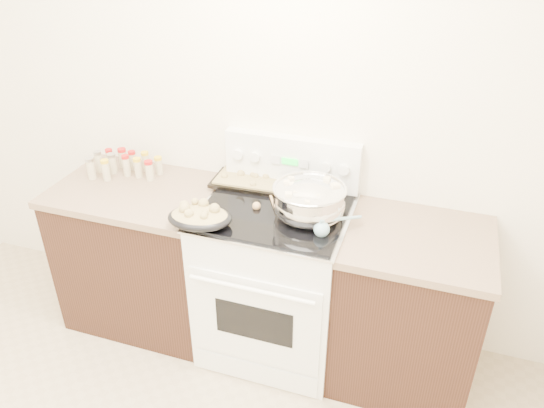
% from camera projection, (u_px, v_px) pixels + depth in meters
% --- Properties ---
extents(counter_left, '(0.93, 0.67, 0.92)m').
position_uv_depth(counter_left, '(146.00, 253.00, 3.22)').
color(counter_left, black).
rests_on(counter_left, ground).
extents(counter_right, '(0.73, 0.67, 0.92)m').
position_uv_depth(counter_right, '(406.00, 309.00, 2.80)').
color(counter_right, black).
rests_on(counter_right, ground).
extents(kitchen_range, '(0.78, 0.73, 1.22)m').
position_uv_depth(kitchen_range, '(275.00, 277.00, 2.98)').
color(kitchen_range, white).
rests_on(kitchen_range, ground).
extents(mixing_bowl, '(0.46, 0.46, 0.22)m').
position_uv_depth(mixing_bowl, '(309.00, 202.00, 2.64)').
color(mixing_bowl, silver).
rests_on(mixing_bowl, kitchen_range).
extents(roasting_pan, '(0.35, 0.27, 0.12)m').
position_uv_depth(roasting_pan, '(199.00, 216.00, 2.59)').
color(roasting_pan, black).
rests_on(roasting_pan, kitchen_range).
extents(baking_sheet, '(0.40, 0.29, 0.06)m').
position_uv_depth(baking_sheet, '(249.00, 179.00, 3.00)').
color(baking_sheet, black).
rests_on(baking_sheet, kitchen_range).
extents(wooden_spoon, '(0.14, 0.25, 0.04)m').
position_uv_depth(wooden_spoon, '(262.00, 203.00, 2.77)').
color(wooden_spoon, tan).
rests_on(wooden_spoon, kitchen_range).
extents(blue_ladle, '(0.20, 0.22, 0.10)m').
position_uv_depth(blue_ladle, '(324.00, 228.00, 2.53)').
color(blue_ladle, '#80ABBF').
rests_on(blue_ladle, kitchen_range).
extents(spice_jars, '(0.39, 0.24, 0.13)m').
position_uv_depth(spice_jars, '(123.00, 164.00, 3.11)').
color(spice_jars, '#BFB28C').
rests_on(spice_jars, counter_left).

